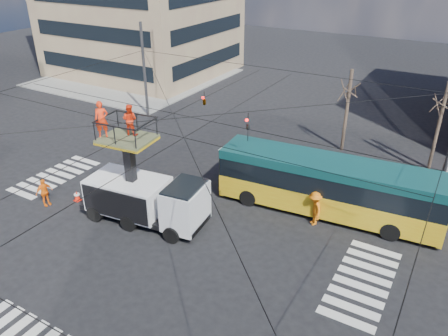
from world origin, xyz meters
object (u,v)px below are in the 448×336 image
traffic_cone (77,196)px  worker_ground (44,192)px  flagger (314,208)px  city_bus (328,185)px  utility_truck (145,187)px

traffic_cone → worker_ground: worker_ground is taller
worker_ground → flagger: 15.27m
city_bus → flagger: (-0.17, -1.45, -0.75)m
traffic_cone → flagger: 13.75m
city_bus → flagger: bearing=-101.4°
traffic_cone → flagger: flagger is taller
worker_ground → traffic_cone: bearing=-30.8°
utility_truck → traffic_cone: 5.30m
city_bus → flagger: size_ratio=6.31×
flagger → traffic_cone: bearing=-112.6°
city_bus → worker_ground: bearing=-157.3°
utility_truck → city_bus: (8.10, 5.73, -0.38)m
city_bus → worker_ground: 16.06m
traffic_cone → flagger: (12.90, 4.70, 0.66)m
utility_truck → flagger: size_ratio=3.71×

